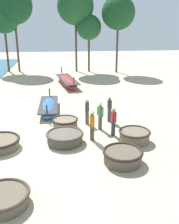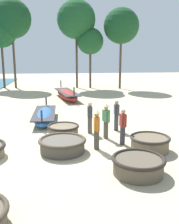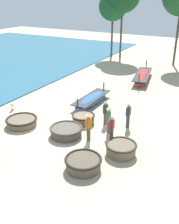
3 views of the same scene
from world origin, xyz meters
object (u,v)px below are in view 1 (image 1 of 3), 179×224
coracle_upturned (123,156)px  tree_tall_back (75,6)px  coracle_tilted (0,143)px  coracle_weathered (134,136)px  fisherman_crouching (92,123)px  long_boat_white_hull (67,81)px  tree_center (14,6)px  tree_rightmost (89,27)px  coracle_far_right (3,198)px  tree_right_mid (118,13)px  coracle_front_right (65,123)px  long_boat_red_hull (49,107)px  fisherman_hauling (109,108)px  coracle_center (65,137)px  fisherman_by_coracle (100,114)px  fisherman_with_hat (87,111)px  fisherman_standing_right (113,121)px  tree_left_mid (4,18)px

coracle_upturned → tree_tall_back: bearing=92.0°
coracle_tilted → tree_tall_back: size_ratio=0.21×
coracle_weathered → fisherman_crouching: size_ratio=0.98×
long_boat_white_hull → tree_center: 11.89m
coracle_weathered → fisherman_crouching: 2.26m
tree_rightmost → long_boat_white_hull: bearing=-112.0°
coracle_far_right → tree_tall_back: bearing=80.9°
coracle_upturned → tree_right_mid: bearing=79.2°
coracle_front_right → long_boat_red_hull: bearing=109.1°
tree_right_mid → tree_center: size_ratio=0.90×
coracle_upturned → fisherman_hauling: (0.29, 4.94, 0.52)m
coracle_upturned → coracle_center: 3.34m
tree_rightmost → tree_center: bearing=173.8°
fisherman_by_coracle → tree_tall_back: 19.12m
fisherman_hauling → tree_right_mid: bearing=76.9°
coracle_far_right → coracle_front_right: coracle_front_right is taller
long_boat_red_hull → fisherman_with_hat: fisherman_with_hat is taller
coracle_weathered → fisherman_by_coracle: (-1.52, 1.75, 0.63)m
fisherman_crouching → fisherman_by_coracle: bearing=65.5°
coracle_center → fisherman_crouching: bearing=6.2°
fisherman_standing_right → tree_center: 22.06m
coracle_upturned → tree_tall_back: 22.89m
coracle_far_right → long_boat_white_hull: (2.59, 16.95, 0.12)m
long_boat_red_hull → fisherman_with_hat: size_ratio=2.81×
coracle_weathered → coracle_front_right: bearing=148.5°
coracle_front_right → fisherman_crouching: bearing=-52.0°
long_boat_white_hull → tree_rightmost: (2.77, 6.88, 4.69)m
tree_rightmost → tree_center: size_ratio=0.69×
tree_left_mid → long_boat_white_hull: bearing=-49.0°
coracle_center → long_boat_red_hull: 5.08m
coracle_weathered → coracle_front_right: coracle_weathered is taller
tree_tall_back → tree_center: bearing=174.5°
fisherman_by_coracle → tree_right_mid: bearing=75.4°
coracle_weathered → fisherman_standing_right: (-0.94, 0.85, 0.50)m
fisherman_crouching → tree_center: tree_center is taller
fisherman_by_coracle → tree_center: (-7.18, 18.68, 6.45)m
coracle_weathered → long_boat_white_hull: size_ratio=0.28×
long_boat_red_hull → fisherman_standing_right: 5.70m
fisherman_hauling → fisherman_by_coracle: 1.40m
coracle_front_right → tree_left_mid: size_ratio=0.19×
coracle_weathered → fisherman_hauling: fisherman_hauling is taller
fisherman_with_hat → tree_left_mid: bearing=113.5°
coracle_center → tree_left_mid: 22.03m
coracle_tilted → fisherman_crouching: size_ratio=1.18×
tree_rightmost → tree_left_mid: tree_left_mid is taller
tree_right_mid → tree_left_mid: bearing=171.8°
coracle_front_right → fisherman_standing_right: bearing=-26.7°
coracle_far_right → coracle_front_right: size_ratio=1.24×
coracle_upturned → coracle_front_right: 4.79m
tree_tall_back → tree_right_mid: 4.87m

